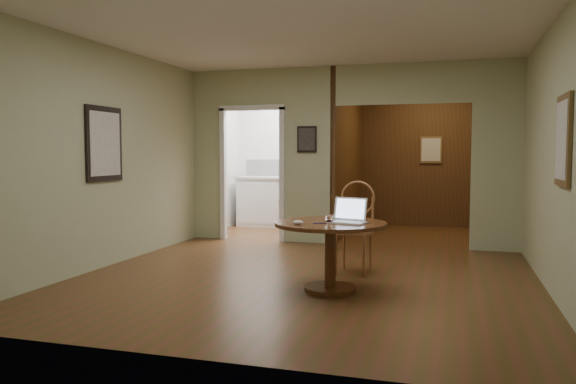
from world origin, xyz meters
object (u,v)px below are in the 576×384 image
(open_laptop, at_px, (349,216))
(chair, at_px, (355,222))
(dining_table, at_px, (330,240))
(closed_laptop, at_px, (343,217))

(open_laptop, bearing_deg, chair, 109.63)
(dining_table, height_order, closed_laptop, closed_laptop)
(dining_table, distance_m, closed_laptop, 0.39)
(open_laptop, height_order, closed_laptop, open_laptop)
(dining_table, bearing_deg, closed_laptop, 78.52)
(chair, xyz_separation_m, open_laptop, (0.10, -0.95, 0.17))
(chair, bearing_deg, closed_laptop, -86.77)
(dining_table, bearing_deg, open_laptop, 4.29)
(dining_table, xyz_separation_m, chair, (0.09, 0.96, 0.07))
(dining_table, xyz_separation_m, closed_laptop, (0.07, 0.33, 0.19))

